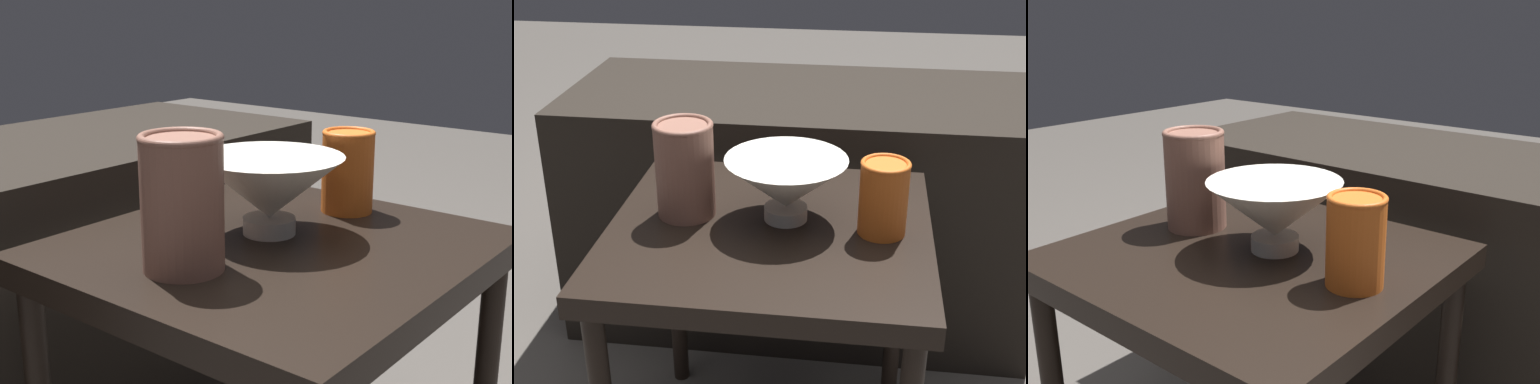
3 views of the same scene
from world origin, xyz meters
TOP-DOWN VIEW (x-y plane):
  - table at (0.00, 0.00)m, footprint 0.56×0.53m
  - couch_backdrop at (0.00, 0.58)m, footprint 1.15×0.50m
  - bowl at (0.02, 0.03)m, footprint 0.21×0.21m
  - vase_textured_left at (-0.15, 0.03)m, footprint 0.11×0.11m
  - vase_colorful_right at (0.19, 0.00)m, footprint 0.08×0.08m

SIDE VIEW (x-z plane):
  - couch_backdrop at x=0.00m, z-range 0.00..0.61m
  - table at x=0.00m, z-range 0.21..0.76m
  - vase_colorful_right at x=0.19m, z-range 0.55..0.69m
  - bowl at x=0.02m, z-range 0.56..0.68m
  - vase_textured_left at x=-0.15m, z-range 0.55..0.73m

